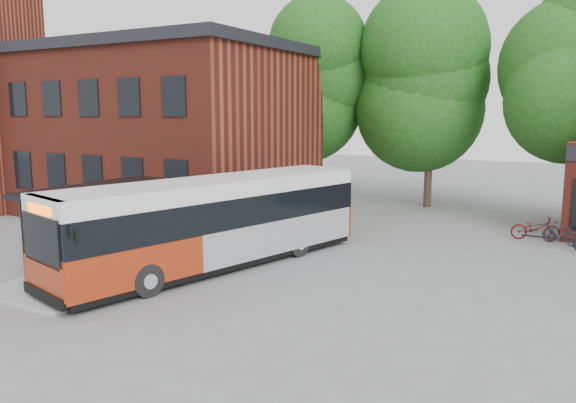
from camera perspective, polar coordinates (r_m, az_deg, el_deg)
The scene contains 9 objects.
ground at distance 17.17m, azimuth -4.67°, elevation -8.53°, with size 100.00×100.00×0.00m, color slate.
station_building at distance 31.63m, azimuth -15.52°, elevation 7.05°, with size 18.40×10.40×8.50m, color maroon, non-canonical shape.
bus_shelter at distance 18.92m, azimuth -17.89°, elevation -2.75°, with size 3.60×7.00×2.90m, color black, non-canonical shape.
tree_0 at distance 33.24m, azimuth 1.95°, elevation 9.60°, with size 7.92×7.92×11.00m, color #174913, non-canonical shape.
tree_1 at distance 31.66m, azimuth 14.29°, elevation 8.82°, with size 7.92×7.92×10.40m, color #174913, non-canonical shape.
tree_2 at distance 29.63m, azimuth 27.15°, elevation 8.69°, with size 7.92×7.92×11.00m, color #174913, non-canonical shape.
city_bus at distance 18.99m, azimuth -7.31°, elevation -2.19°, with size 2.51×11.78×2.99m, color #9F2B10, non-canonical shape.
bicycle_0 at distance 25.08m, azimuth 23.83°, elevation -2.49°, with size 0.66×1.89×0.99m, color #4E0A10.
bicycle_1 at distance 24.67m, azimuth 25.97°, elevation -2.93°, with size 0.42×1.49×0.90m, color #282931.
Camera 1 is at (9.11, -13.60, 5.18)m, focal length 35.00 mm.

